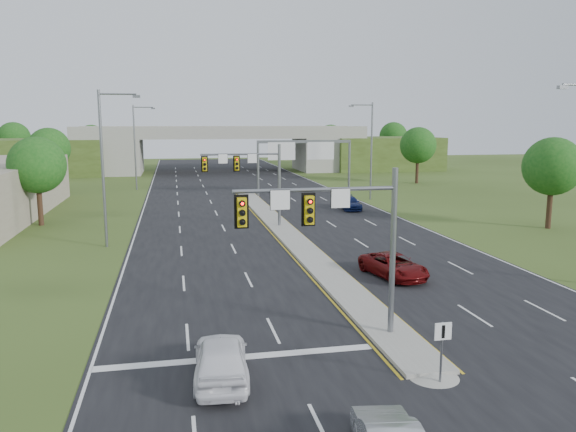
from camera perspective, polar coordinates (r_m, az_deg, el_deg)
The scene contains 24 objects.
ground at distance 24.30m, azimuth 10.34°, elevation -11.84°, with size 240.00×240.00×0.00m, color #374B1A.
road at distance 57.29m, azimuth -2.73°, elevation 0.68°, with size 24.00×160.00×0.02m, color black.
median at distance 45.63m, azimuth -0.41°, elevation -1.47°, with size 2.00×54.00×0.16m, color gray.
median_nose at distance 20.91m, azimuth 14.55°, elevation -15.35°, with size 2.00×2.00×0.16m, color gray.
lane_markings at distance 51.26m, azimuth -2.35°, elevation -0.34°, with size 23.72×160.00×0.01m.
signal_mast_near at distance 22.20m, azimuth 5.34°, elevation -1.07°, with size 6.62×0.60×7.00m.
signal_mast_far at distance 46.50m, azimuth -3.63°, elevation 4.48°, with size 6.62×0.60×7.00m.
keep_right_sign at distance 19.93m, azimuth 15.40°, elevation -12.24°, with size 0.60×0.13×2.20m.
sign_gantry at distance 67.72m, azimuth 1.56°, elevation 6.50°, with size 11.58×0.44×6.67m.
overpass at distance 101.46m, azimuth -6.68°, elevation 6.48°, with size 80.00×14.00×8.10m.
lightpole_l_mid at distance 41.31m, azimuth -18.07°, elevation 5.32°, with size 2.85×0.25×11.00m.
lightpole_l_far at distance 76.14m, azimuth -15.16°, elevation 7.16°, with size 2.85×0.25×11.00m.
lightpole_r_far at distance 64.83m, azimuth 8.31°, elevation 7.03°, with size 2.85×0.25×11.00m.
tree_l_near at distance 52.33m, azimuth -24.14°, elevation 4.73°, with size 4.80×4.80×7.60m.
tree_l_mid at distance 77.56m, azimuth -23.10°, elevation 6.32°, with size 5.20×5.20×8.12m.
tree_r_near at distance 51.27m, azimuth 25.28°, elevation 4.56°, with size 4.80×4.80×7.60m.
tree_r_mid at distance 83.54m, azimuth 13.07°, elevation 7.01°, with size 5.20×5.20×8.12m.
tree_back_a at distance 118.68m, azimuth -26.07°, elevation 7.12°, with size 6.00×6.00×8.85m.
tree_back_b at distance 116.02m, azimuth -19.30°, elevation 7.36°, with size 5.60×5.60×8.32m.
tree_back_c at distance 119.54m, azimuth 4.36°, elevation 7.90°, with size 5.60×5.60×8.32m.
tree_back_d at distance 124.09m, azimuth 10.65°, elevation 7.98°, with size 6.00×6.00×8.85m.
car_white at distance 19.98m, azimuth -6.81°, elevation -14.12°, with size 1.84×4.57×1.56m, color white.
car_far_a at distance 32.77m, azimuth 10.68°, elevation -4.97°, with size 2.21×4.80×1.33m, color #570809.
car_far_b at distance 57.42m, azimuth 6.28°, elevation 1.31°, with size 1.80×4.42×1.28m, color #0B1747.
Camera 1 is at (-8.63, -20.95, 8.78)m, focal length 35.00 mm.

